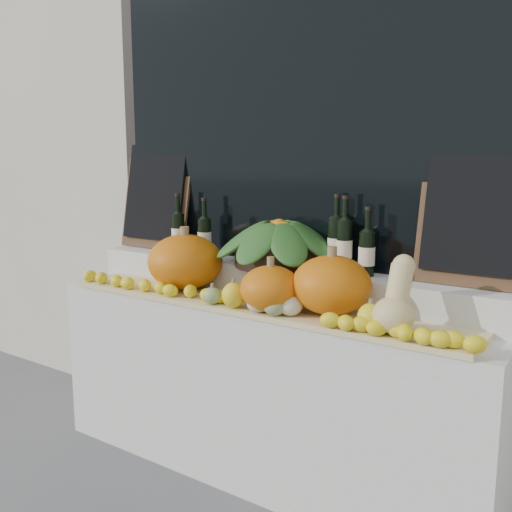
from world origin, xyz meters
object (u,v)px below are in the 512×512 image
produce_bowl (279,242)px  pumpkin_right (331,285)px  pumpkin_left (185,262)px  wine_bottle_tall (336,244)px  butternut_squash (396,302)px

produce_bowl → pumpkin_right: bearing=-28.2°
pumpkin_right → produce_bowl: bearing=151.8°
pumpkin_left → pumpkin_right: pumpkin_left is taller
wine_bottle_tall → butternut_squash: bearing=-39.7°
pumpkin_right → butternut_squash: butternut_squash is taller
pumpkin_left → wine_bottle_tall: bearing=19.8°
pumpkin_right → produce_bowl: (-0.41, 0.22, 0.13)m
pumpkin_left → pumpkin_right: (0.84, -0.01, -0.01)m
produce_bowl → wine_bottle_tall: wine_bottle_tall is taller
pumpkin_right → butternut_squash: bearing=-16.7°
pumpkin_left → produce_bowl: bearing=25.4°
butternut_squash → wine_bottle_tall: 0.60m
produce_bowl → wine_bottle_tall: 0.29m
wine_bottle_tall → pumpkin_right: bearing=-66.8°
pumpkin_right → produce_bowl: 0.48m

